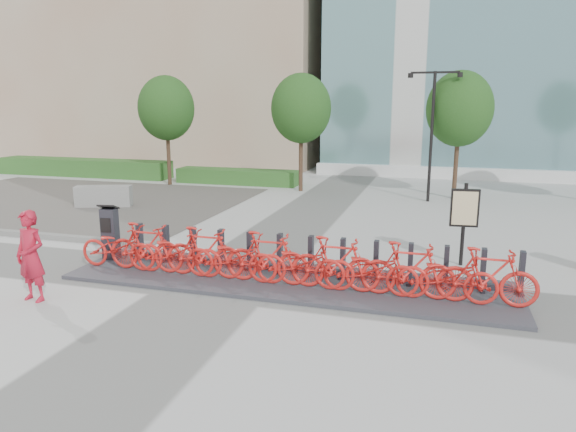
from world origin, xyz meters
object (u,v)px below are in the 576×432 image
(kiosk, at_px, (110,232))
(worker_red, at_px, (31,256))
(map_sign, at_px, (464,211))
(jersey_barrier, at_px, (104,196))
(bike_0, at_px, (118,247))

(kiosk, relative_size, worker_red, 0.76)
(kiosk, height_order, map_sign, map_sign)
(worker_red, distance_m, jersey_barrier, 9.70)
(jersey_barrier, xyz_separation_m, map_sign, (12.67, -3.82, 0.92))
(jersey_barrier, bearing_deg, map_sign, -37.05)
(bike_0, distance_m, map_sign, 8.08)
(bike_0, xyz_separation_m, worker_red, (-0.53, -2.03, 0.32))
(map_sign, bearing_deg, kiosk, -171.41)
(bike_0, height_order, worker_red, worker_red)
(bike_0, relative_size, map_sign, 0.96)
(bike_0, bearing_deg, jersey_barrier, 38.02)
(kiosk, xyz_separation_m, map_sign, (8.18, 2.12, 0.58))
(bike_0, relative_size, jersey_barrier, 0.93)
(kiosk, xyz_separation_m, worker_red, (0.07, -2.61, 0.16))
(bike_0, height_order, map_sign, map_sign)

